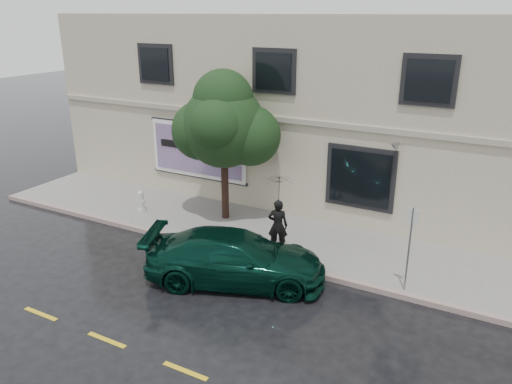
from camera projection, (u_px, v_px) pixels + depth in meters
The scene contains 12 objects.
ground at pixel (195, 274), 14.29m from camera, with size 90.00×90.00×0.00m, color black.
sidewalk at pixel (250, 230), 16.96m from camera, with size 20.00×3.50×0.15m, color gray.
curb at pixel (223, 250), 15.51m from camera, with size 20.00×0.18×0.16m, color gray.
road_marking at pixel (107, 340), 11.40m from camera, with size 19.00×0.12×0.01m, color gold.
building at pixel (317, 104), 20.54m from camera, with size 20.00×8.12×7.00m.
billboard at pixel (198, 151), 19.09m from camera, with size 4.30×0.16×2.20m.
car at pixel (235, 258), 13.66m from camera, with size 2.17×4.92×1.43m, color black.
pedestrian at pixel (278, 226), 15.08m from camera, with size 0.60×0.40×1.66m, color black.
umbrella at pixel (278, 188), 14.67m from camera, with size 0.98×0.98×0.73m, color black.
street_tree at pixel (224, 127), 16.70m from camera, with size 2.82×2.82×4.72m.
fire_hydrant at pixel (141, 201), 18.32m from camera, with size 0.31×0.29×0.76m.
sign_pole at pixel (410, 241), 12.70m from camera, with size 0.28×0.11×2.33m.
Camera 1 is at (7.54, -10.29, 7.08)m, focal length 35.00 mm.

